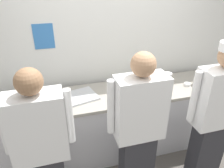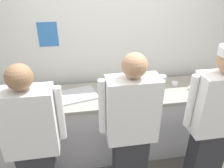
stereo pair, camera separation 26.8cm
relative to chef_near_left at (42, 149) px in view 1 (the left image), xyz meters
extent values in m
plane|color=#514C47|center=(0.94, 0.36, -0.89)|extent=(9.00, 9.00, 0.00)
cube|color=silver|center=(0.94, 1.20, 0.50)|extent=(5.07, 0.10, 2.77)
cube|color=#3370B7|center=(0.12, 1.14, 0.72)|extent=(0.24, 0.01, 0.30)
cube|color=silver|center=(0.94, 0.72, -0.44)|extent=(3.17, 0.63, 0.89)
cube|color=gray|center=(0.94, 0.72, 0.02)|extent=(3.23, 0.68, 0.04)
cube|color=white|center=(0.00, 0.00, 0.24)|extent=(0.47, 0.24, 0.64)
cylinder|color=white|center=(-0.27, 0.04, 0.28)|extent=(0.07, 0.07, 0.54)
cylinder|color=white|center=(0.27, 0.04, 0.28)|extent=(0.07, 0.07, 0.54)
sphere|color=#8C6647|center=(0.00, 0.00, 0.68)|extent=(0.22, 0.22, 0.22)
cube|color=#2D2D33|center=(0.93, 0.00, -0.47)|extent=(0.34, 0.20, 0.83)
cube|color=white|center=(0.93, 0.00, 0.27)|extent=(0.48, 0.24, 0.66)
cylinder|color=white|center=(0.65, 0.04, 0.30)|extent=(0.07, 0.07, 0.56)
cylinder|color=white|center=(1.21, 0.04, 0.30)|extent=(0.07, 0.07, 0.56)
sphere|color=tan|center=(0.93, 0.00, 0.71)|extent=(0.22, 0.22, 0.22)
cube|color=#2D2D33|center=(1.79, -0.04, -0.47)|extent=(0.34, 0.20, 0.83)
cube|color=white|center=(1.79, -0.04, 0.27)|extent=(0.48, 0.24, 0.65)
cylinder|color=white|center=(1.51, 0.00, 0.30)|extent=(0.07, 0.07, 0.56)
cylinder|color=white|center=(2.08, 0.59, 0.05)|extent=(0.23, 0.23, 0.01)
cylinder|color=white|center=(2.08, 0.59, 0.06)|extent=(0.23, 0.23, 0.01)
cylinder|color=white|center=(2.08, 0.59, 0.07)|extent=(0.23, 0.23, 0.01)
cylinder|color=white|center=(2.08, 0.59, 0.09)|extent=(0.23, 0.23, 0.01)
cylinder|color=white|center=(2.08, 0.59, 0.10)|extent=(0.23, 0.23, 0.01)
cylinder|color=white|center=(2.08, 0.59, 0.11)|extent=(0.23, 0.23, 0.01)
cylinder|color=white|center=(2.08, 0.59, 0.12)|extent=(0.23, 0.23, 0.01)
cylinder|color=#B7BABF|center=(-0.32, 0.76, 0.10)|extent=(0.34, 0.34, 0.10)
cube|color=#B7BABF|center=(0.39, 0.72, 0.06)|extent=(0.59, 0.46, 0.02)
cylinder|color=#E5E066|center=(1.05, 0.52, 0.13)|extent=(0.06, 0.06, 0.18)
cone|color=#E5E066|center=(1.05, 0.52, 0.24)|extent=(0.05, 0.05, 0.04)
cylinder|color=white|center=(1.41, 0.76, 0.06)|extent=(0.10, 0.10, 0.04)
cylinder|color=red|center=(1.41, 0.76, 0.08)|extent=(0.09, 0.09, 0.01)
cylinder|color=white|center=(1.52, 0.84, 0.07)|extent=(0.08, 0.08, 0.05)
cylinder|color=red|center=(1.52, 0.84, 0.09)|extent=(0.07, 0.07, 0.01)
cylinder|color=white|center=(1.74, 0.82, 0.06)|extent=(0.09, 0.09, 0.04)
cylinder|color=red|center=(1.74, 0.82, 0.08)|extent=(0.07, 0.07, 0.01)
cylinder|color=white|center=(1.90, 0.65, 0.06)|extent=(0.09, 0.09, 0.04)
cylinder|color=gold|center=(1.90, 0.65, 0.07)|extent=(0.07, 0.07, 0.01)
cylinder|color=white|center=(1.37, 0.60, 0.09)|extent=(0.09, 0.09, 0.09)
camera|label=1|loc=(0.21, -1.57, 1.41)|focal=34.76mm
camera|label=2|loc=(0.47, -1.63, 1.41)|focal=34.76mm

